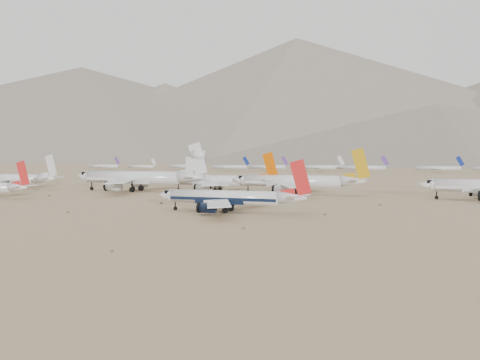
{
  "coord_description": "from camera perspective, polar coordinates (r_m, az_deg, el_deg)",
  "views": [
    {
      "loc": [
        39.88,
        -123.21,
        15.8
      ],
      "look_at": [
        -10.48,
        36.98,
        7.0
      ],
      "focal_mm": 35.0,
      "sensor_mm": 36.0,
      "label": 1
    }
  ],
  "objects": [
    {
      "name": "row2_white_trijet",
      "position": [
        209.93,
        -12.12,
        0.32
      ],
      "size": [
        60.61,
        59.23,
        21.48
      ],
      "color": "silver",
      "rests_on": "ground"
    },
    {
      "name": "mountain_range",
      "position": [
        1780.06,
        18.55,
        8.47
      ],
      "size": [
        7354.0,
        3024.0,
        470.0
      ],
      "color": "slate",
      "rests_on": "ground"
    },
    {
      "name": "distant_storage_row",
      "position": [
        458.83,
        14.9,
        1.48
      ],
      "size": [
        568.54,
        60.49,
        16.01
      ],
      "color": "silver",
      "rests_on": "ground"
    },
    {
      "name": "desert_scrub",
      "position": [
        110.42,
        -10.27,
        -5.13
      ],
      "size": [
        247.37,
        121.67,
        0.63
      ],
      "color": "brown",
      "rests_on": "ground"
    },
    {
      "name": "ground",
      "position": [
        130.46,
        -0.48,
        -3.96
      ],
      "size": [
        7000.0,
        7000.0,
        0.0
      ],
      "primitive_type": "plane",
      "color": "#947756",
      "rests_on": "ground"
    },
    {
      "name": "main_airliner",
      "position": [
        129.9,
        -1.22,
        -2.17
      ],
      "size": [
        42.2,
        41.22,
        14.89
      ],
      "color": "silver",
      "rests_on": "ground"
    },
    {
      "name": "row2_gold_tail",
      "position": [
        190.3,
        7.01,
        -0.2
      ],
      "size": [
        52.89,
        51.73,
        18.83
      ],
      "color": "silver",
      "rests_on": "ground"
    },
    {
      "name": "row2_orange_tail",
      "position": [
        201.51,
        -2.6,
        -0.11
      ],
      "size": [
        48.66,
        47.6,
        17.36
      ],
      "color": "silver",
      "rests_on": "ground"
    },
    {
      "name": "row2_white_twin",
      "position": [
        247.64,
        -25.87,
        0.11
      ],
      "size": [
        46.03,
        45.04,
        16.45
      ],
      "color": "silver",
      "rests_on": "ground"
    }
  ]
}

